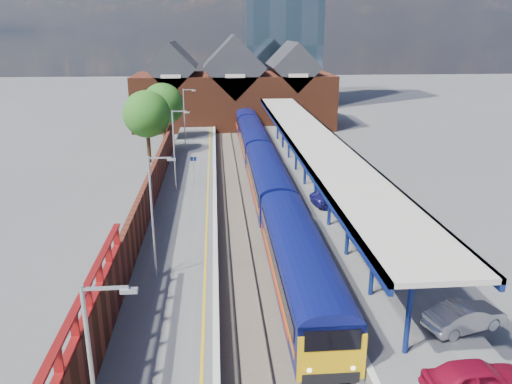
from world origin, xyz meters
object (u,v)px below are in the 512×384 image
lamp_post_d (185,115)px  parked_car_blue (340,197)px  platform_sign (194,165)px  parked_car_dark (400,257)px  parked_car_red (478,379)px  relay_cabinet (358,372)px  lamp_post_a (98,382)px  parked_car_silver (465,316)px  train (260,155)px  lamp_post_c (176,146)px  lamp_post_b (154,210)px

lamp_post_d → parked_car_blue: bearing=-57.8°
platform_sign → parked_car_blue: size_ratio=0.53×
parked_car_blue → platform_sign: bearing=49.7°
lamp_post_d → parked_car_dark: 34.98m
parked_car_red → relay_cabinet: (-3.93, 2.28, -1.21)m
lamp_post_a → parked_car_dark: bearing=45.1°
lamp_post_a → parked_car_blue: lamp_post_a is taller
parked_car_silver → parked_car_dark: bearing=-11.1°
train → lamp_post_c: (-7.86, -7.72, 2.87)m
train → lamp_post_a: lamp_post_a is taller
parked_car_dark → parked_car_red: bearing=-177.1°
train → lamp_post_a: size_ratio=9.42×
platform_sign → parked_car_dark: (12.75, -17.82, -1.13)m
lamp_post_d → lamp_post_a: bearing=-90.0°
parked_car_red → parked_car_blue: 21.89m
lamp_post_c → parked_car_dark: 21.48m
train → lamp_post_b: lamp_post_b is taller
lamp_post_c → lamp_post_b: bearing=-90.0°
platform_sign → parked_car_dark: bearing=-54.4°
lamp_post_b → parked_car_blue: lamp_post_b is taller
lamp_post_b → lamp_post_c: size_ratio=1.00×
lamp_post_c → lamp_post_d: same height
relay_cabinet → parked_car_silver: bearing=1.0°
train → lamp_post_c: lamp_post_c is taller
lamp_post_a → parked_car_blue: (13.18, 25.08, -3.34)m
lamp_post_b → relay_cabinet: 13.29m
train → parked_car_blue: 13.72m
lamp_post_d → train: bearing=-46.5°
lamp_post_b → platform_sign: lamp_post_b is taller
parked_car_red → parked_car_silver: bearing=-24.8°
lamp_post_d → parked_car_red: (13.09, -42.80, -3.28)m
parked_car_red → lamp_post_c: bearing=22.4°
lamp_post_b → lamp_post_d: (0.00, 32.00, 0.00)m
train → parked_car_blue: size_ratio=13.99×
lamp_post_c → parked_car_dark: lamp_post_c is taller
lamp_post_c → parked_car_dark: size_ratio=1.82×
lamp_post_b → lamp_post_d: same height
lamp_post_d → parked_car_silver: bearing=-69.0°
relay_cabinet → lamp_post_a: bearing=-168.1°
lamp_post_a → parked_car_silver: 16.90m
parked_car_red → relay_cabinet: bearing=56.2°
train → parked_car_dark: bearing=-75.1°
lamp_post_c → parked_car_silver: size_ratio=1.78×
platform_sign → parked_car_blue: bearing=-30.3°
lamp_post_c → platform_sign: 3.34m
parked_car_red → relay_cabinet: 4.70m
lamp_post_a → lamp_post_c: bearing=90.0°
lamp_post_a → parked_car_blue: size_ratio=1.49×
lamp_post_a → lamp_post_d: bearing=90.0°
lamp_post_d → platform_sign: size_ratio=2.80×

